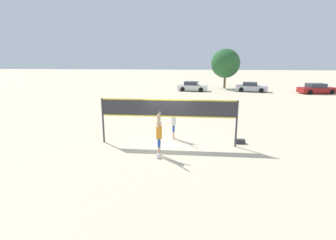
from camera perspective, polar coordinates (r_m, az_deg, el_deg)
name	(u,v)px	position (r m, az deg, el deg)	size (l,w,h in m)	color
ground_plane	(168,144)	(14.46, 0.00, -5.29)	(200.00, 200.00, 0.00)	beige
volleyball_net	(168,112)	(13.99, 0.00, 1.83)	(7.35, 0.10, 2.49)	#38383D
player_spiker	(159,133)	(12.46, -1.97, -2.94)	(0.28, 0.70, 2.13)	tan
player_blocker	(174,121)	(15.16, 1.23, -0.27)	(0.28, 0.69, 2.02)	beige
volleyball	(158,156)	(12.49, -2.11, -7.79)	(0.23, 0.23, 0.23)	white
gear_bag	(240,141)	(15.11, 15.37, -4.50)	(0.55, 0.31, 0.23)	#2D2D33
parked_car_near	(192,87)	(38.58, 5.31, 7.24)	(4.42, 2.33, 1.36)	silver
parked_car_mid	(317,89)	(40.74, 29.66, 5.89)	(5.03, 2.57, 1.37)	maroon
parked_car_far	(251,87)	(39.42, 17.66, 6.79)	(4.60, 2.71, 1.32)	#B7B7BC
tree_left_cluster	(226,63)	(42.40, 12.41, 11.94)	(4.46, 4.46, 6.11)	brown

